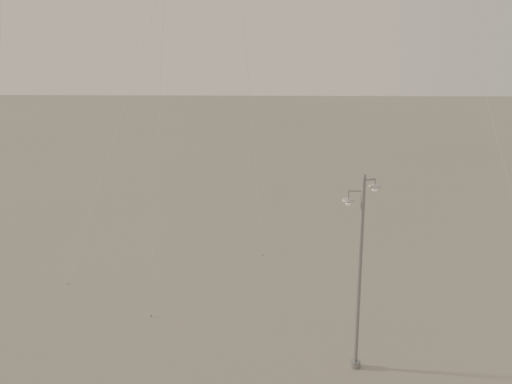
{
  "coord_description": "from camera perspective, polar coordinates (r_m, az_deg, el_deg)",
  "views": [
    {
      "loc": [
        2.99,
        -24.19,
        15.91
      ],
      "look_at": [
        2.45,
        5.0,
        7.32
      ],
      "focal_mm": 50.0,
      "sensor_mm": 36.0,
      "label": 1
    }
  ],
  "objects": [
    {
      "name": "street_lamp",
      "position": [
        29.9,
        8.27,
        -6.03
      ],
      "size": [
        1.58,
        0.68,
        8.6
      ],
      "color": "#989AA0",
      "rests_on": "ground"
    }
  ]
}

